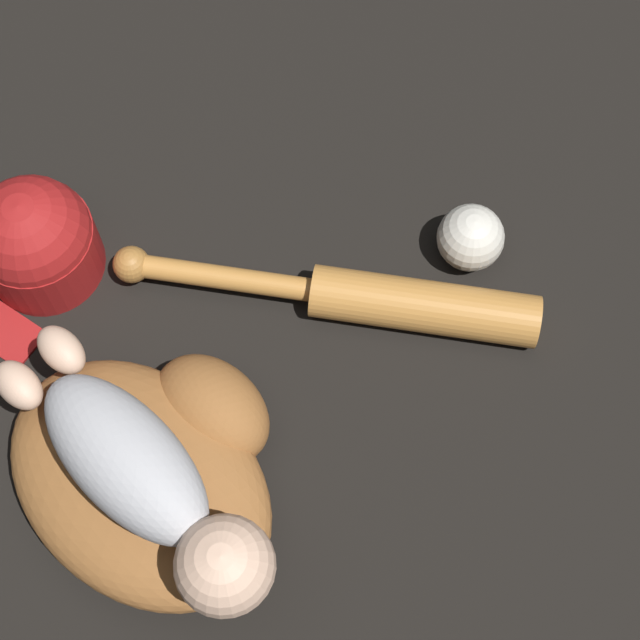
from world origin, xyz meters
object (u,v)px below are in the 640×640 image
(baseball_bat, at_px, (376,299))
(baby_figure, at_px, (148,483))
(baseball, at_px, (471,238))
(baseball_cap, at_px, (35,242))
(baseball_glove, at_px, (152,469))

(baseball_bat, bearing_deg, baby_figure, -115.60)
(baseball, relative_size, baseball_cap, 0.39)
(baby_figure, distance_m, baseball_bat, 0.33)
(baby_figure, relative_size, baseball_bat, 0.72)
(baseball_glove, xyz_separation_m, baby_figure, (0.02, -0.03, 0.09))
(baseball_glove, distance_m, baseball_bat, 0.30)
(baby_figure, height_order, baseball, baby_figure)
(baseball_glove, bearing_deg, baseball_cap, 137.50)
(baby_figure, relative_size, baseball_cap, 1.72)
(baseball_bat, relative_size, baseball_cap, 2.41)
(baby_figure, distance_m, baseball_cap, 0.33)
(baseball_glove, distance_m, baseball, 0.42)
(baseball_glove, relative_size, baby_figure, 1.08)
(baby_figure, bearing_deg, baseball_cap, 136.03)
(baseball_glove, distance_m, baseball_cap, 0.29)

